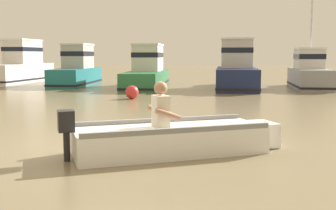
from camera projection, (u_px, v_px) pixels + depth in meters
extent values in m
plane|color=#7A6B4C|center=(118.00, 144.00, 7.61)|extent=(120.00, 120.00, 0.00)
cube|color=white|center=(169.00, 140.00, 6.87)|extent=(3.20, 2.60, 0.44)
cube|color=white|center=(262.00, 134.00, 7.41)|extent=(0.66, 0.73, 0.42)
cube|color=gray|center=(160.00, 120.00, 7.32)|extent=(2.60, 1.71, 0.08)
cube|color=gray|center=(180.00, 130.00, 6.36)|extent=(2.60, 1.71, 0.08)
cube|color=white|center=(164.00, 129.00, 6.82)|extent=(0.78, 1.00, 0.06)
cylinder|color=black|center=(67.00, 144.00, 6.35)|extent=(0.14, 0.14, 0.54)
cube|color=black|center=(66.00, 121.00, 6.31)|extent=(0.35, 0.37, 0.32)
cube|color=beige|center=(161.00, 111.00, 6.77)|extent=(0.37, 0.40, 0.52)
sphere|color=#9E7051|center=(161.00, 88.00, 6.72)|extent=(0.22, 0.22, 0.22)
cylinder|color=#9E7051|center=(160.00, 111.00, 7.00)|extent=(0.41, 0.31, 0.23)
cylinder|color=#9E7051|center=(168.00, 114.00, 6.58)|extent=(0.41, 0.31, 0.23)
cube|color=white|center=(19.00, 73.00, 24.63)|extent=(2.15, 5.88, 1.07)
cube|color=black|center=(19.00, 79.00, 24.67)|extent=(2.20, 5.92, 0.10)
cube|color=silver|center=(23.00, 52.00, 24.99)|extent=(1.51, 2.52, 1.38)
cube|color=black|center=(23.00, 49.00, 24.97)|extent=(1.55, 2.55, 0.24)
cube|color=white|center=(22.00, 40.00, 24.91)|extent=(1.59, 2.64, 0.08)
cube|color=#1E727A|center=(76.00, 77.00, 22.04)|extent=(2.31, 5.09, 0.91)
cube|color=black|center=(76.00, 82.00, 22.07)|extent=(2.36, 5.14, 0.10)
cube|color=#B2ADA3|center=(78.00, 57.00, 22.35)|extent=(1.51, 2.23, 1.22)
cube|color=black|center=(78.00, 54.00, 22.33)|extent=(1.54, 2.26, 0.24)
cube|color=white|center=(78.00, 44.00, 22.27)|extent=(1.58, 2.34, 0.08)
cube|color=#287042|center=(147.00, 79.00, 21.08)|extent=(2.72, 6.78, 0.80)
cube|color=black|center=(147.00, 84.00, 21.11)|extent=(2.76, 6.82, 0.10)
cube|color=silver|center=(148.00, 58.00, 21.54)|extent=(1.72, 2.95, 1.29)
cube|color=black|center=(148.00, 55.00, 21.52)|extent=(1.76, 2.98, 0.24)
cube|color=white|center=(148.00, 45.00, 21.46)|extent=(1.81, 3.09, 0.08)
cube|color=#19234C|center=(236.00, 78.00, 20.08)|extent=(2.51, 5.90, 0.99)
cube|color=black|center=(236.00, 85.00, 20.12)|extent=(2.55, 5.95, 0.10)
cube|color=beige|center=(237.00, 54.00, 20.45)|extent=(1.71, 2.56, 1.34)
cube|color=black|center=(237.00, 50.00, 20.43)|extent=(1.74, 2.59, 0.24)
cube|color=white|center=(237.00, 39.00, 20.36)|extent=(1.80, 2.69, 0.08)
cube|color=gray|center=(310.00, 79.00, 20.16)|extent=(1.97, 4.77, 0.95)
cube|color=black|center=(309.00, 85.00, 20.20)|extent=(2.02, 4.82, 0.10)
cube|color=silver|center=(309.00, 59.00, 20.46)|extent=(1.38, 2.06, 0.93)
cube|color=black|center=(309.00, 56.00, 20.45)|extent=(1.41, 2.09, 0.24)
cube|color=white|center=(309.00, 48.00, 20.40)|extent=(1.44, 2.16, 0.08)
cylinder|color=silver|center=(311.00, 33.00, 20.02)|extent=(0.10, 0.10, 3.38)
sphere|color=red|center=(132.00, 92.00, 15.35)|extent=(0.49, 0.49, 0.49)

